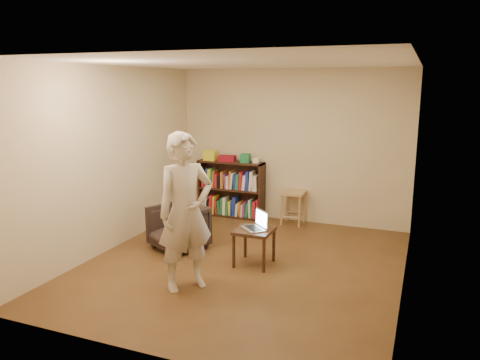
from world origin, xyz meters
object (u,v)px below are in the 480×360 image
at_px(stool, 293,198).
at_px(person, 186,212).
at_px(bookshelf, 231,192).
at_px(armchair, 178,227).
at_px(laptop, 257,225).
at_px(side_table, 254,235).

xyz_separation_m(stool, person, (-0.47, -2.91, 0.46)).
height_order(bookshelf, armchair, bookshelf).
bearing_deg(laptop, side_table, -90.69).
distance_m(armchair, side_table, 1.23).
height_order(armchair, laptop, laptop).
distance_m(bookshelf, laptop, 2.33).
xyz_separation_m(side_table, person, (-0.49, -0.96, 0.51)).
xyz_separation_m(bookshelf, armchair, (-0.04, -1.87, -0.12)).
relative_size(stool, side_table, 1.17).
bearing_deg(person, side_table, 11.59).
bearing_deg(side_table, stool, 90.57).
bearing_deg(stool, armchair, -123.63).
height_order(bookshelf, person, person).
height_order(bookshelf, side_table, bookshelf).
xyz_separation_m(stool, side_table, (0.02, -1.96, -0.05)).
bearing_deg(person, stool, 29.43).
bearing_deg(bookshelf, laptop, -58.86).
bearing_deg(laptop, person, -74.25).
bearing_deg(stool, laptop, -88.68).
relative_size(stool, armchair, 0.80).
xyz_separation_m(bookshelf, side_table, (1.18, -2.02, -0.03)).
distance_m(bookshelf, person, 3.09).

